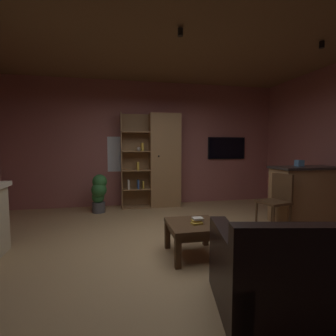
{
  "coord_description": "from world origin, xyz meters",
  "views": [
    {
      "loc": [
        -0.75,
        -3.21,
        1.36
      ],
      "look_at": [
        0.0,
        0.4,
        1.05
      ],
      "focal_mm": 26.92,
      "sensor_mm": 36.0,
      "label": 1
    }
  ],
  "objects": [
    {
      "name": "wall_mounted_tv",
      "position": [
        1.96,
        2.66,
        1.33
      ],
      "size": [
        0.96,
        0.06,
        0.54
      ],
      "color": "black"
    },
    {
      "name": "window_pane_back",
      "position": [
        -0.56,
        2.69,
        1.19
      ],
      "size": [
        0.75,
        0.01,
        0.8
      ],
      "primitive_type": "cube",
      "color": "white"
    },
    {
      "name": "leather_couch",
      "position": [
        0.85,
        -1.54,
        0.3
      ],
      "size": [
        1.75,
        1.18,
        0.84
      ],
      "color": "black",
      "rests_on": "ground"
    },
    {
      "name": "ceiling",
      "position": [
        0.0,
        0.0,
        2.87
      ],
      "size": [
        6.27,
        5.39,
        0.02
      ],
      "primitive_type": "cube",
      "color": "brown"
    },
    {
      "name": "coffee_table",
      "position": [
        0.18,
        -0.28,
        0.33
      ],
      "size": [
        0.62,
        0.66,
        0.41
      ],
      "color": "#4C331E",
      "rests_on": "ground"
    },
    {
      "name": "table_book_0",
      "position": [
        0.21,
        -0.33,
        0.42
      ],
      "size": [
        0.14,
        0.12,
        0.02
      ],
      "primitive_type": "cube",
      "rotation": [
        0.0,
        0.0,
        0.2
      ],
      "color": "gold",
      "rests_on": "coffee_table"
    },
    {
      "name": "dining_chair",
      "position": [
        1.84,
        0.42,
        0.53
      ],
      "size": [
        0.5,
        0.5,
        0.92
      ],
      "color": "#4C331E",
      "rests_on": "ground"
    },
    {
      "name": "bookshelf_cabinet",
      "position": [
        0.26,
        2.45,
        1.04
      ],
      "size": [
        1.33,
        0.41,
        2.11
      ],
      "color": "#997047",
      "rests_on": "ground"
    },
    {
      "name": "track_light_spot_1",
      "position": [
        0.07,
        -0.03,
        2.79
      ],
      "size": [
        0.07,
        0.07,
        0.09
      ],
      "primitive_type": "cylinder",
      "color": "black"
    },
    {
      "name": "table_book_2",
      "position": [
        0.23,
        -0.29,
        0.47
      ],
      "size": [
        0.13,
        0.11,
        0.03
      ],
      "primitive_type": "cube",
      "rotation": [
        0.0,
        0.0,
        0.03
      ],
      "color": "beige",
      "rests_on": "coffee_table"
    },
    {
      "name": "kitchen_bar_counter",
      "position": [
        2.68,
        0.65,
        0.51
      ],
      "size": [
        1.42,
        0.6,
        1.01
      ],
      "color": "#997047",
      "rests_on": "ground"
    },
    {
      "name": "potted_floor_plant",
      "position": [
        -1.1,
        2.13,
        0.43
      ],
      "size": [
        0.32,
        0.35,
        0.8
      ],
      "color": "#4C4C51",
      "rests_on": "ground"
    },
    {
      "name": "tissue_box",
      "position": [
        2.49,
        0.74,
        1.07
      ],
      "size": [
        0.13,
        0.13,
        0.11
      ],
      "primitive_type": "cube",
      "rotation": [
        0.0,
        0.0,
        -0.06
      ],
      "color": "#598CBF",
      "rests_on": "kitchen_bar_counter"
    },
    {
      "name": "wall_back",
      "position": [
        0.0,
        2.73,
        1.43
      ],
      "size": [
        6.39,
        0.06,
        2.86
      ],
      "primitive_type": "cube",
      "color": "#9E5B56",
      "rests_on": "ground"
    },
    {
      "name": "track_light_spot_2",
      "position": [
        2.11,
        -0.06,
        2.79
      ],
      "size": [
        0.07,
        0.07,
        0.09
      ],
      "primitive_type": "cylinder",
      "color": "black"
    },
    {
      "name": "floor",
      "position": [
        0.0,
        0.0,
        -0.01
      ],
      "size": [
        6.27,
        5.39,
        0.02
      ],
      "primitive_type": "cube",
      "color": "tan",
      "rests_on": "ground"
    },
    {
      "name": "table_book_1",
      "position": [
        0.22,
        -0.28,
        0.45
      ],
      "size": [
        0.12,
        0.08,
        0.02
      ],
      "primitive_type": "cube",
      "rotation": [
        0.0,
        0.0,
        0.0
      ],
      "color": "gold",
      "rests_on": "coffee_table"
    }
  ]
}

